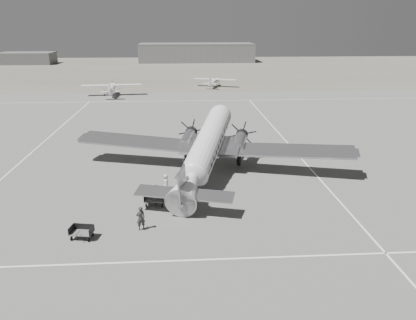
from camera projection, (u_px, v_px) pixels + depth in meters
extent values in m
plane|color=slate|center=(192.00, 178.00, 38.43)|extent=(260.00, 260.00, 0.00)
cube|color=white|center=(199.00, 260.00, 25.20)|extent=(60.00, 0.15, 0.01)
cube|color=white|center=(316.00, 175.00, 39.16)|extent=(0.15, 80.00, 0.01)
cube|color=white|center=(34.00, 150.00, 46.76)|extent=(0.15, 60.00, 0.01)
cube|color=white|center=(186.00, 101.00, 76.21)|extent=(90.00, 0.15, 0.01)
cube|color=#686558|center=(184.00, 69.00, 128.16)|extent=(260.00, 90.00, 0.01)
cube|color=slate|center=(196.00, 53.00, 151.12)|extent=(42.00, 14.00, 6.00)
cube|color=#525252|center=(196.00, 44.00, 150.05)|extent=(42.00, 14.00, 0.60)
cube|color=#525252|center=(27.00, 58.00, 143.03)|extent=(18.00, 10.00, 4.00)
imported|color=#2E2E2E|center=(141.00, 218.00, 28.63)|extent=(0.77, 0.66, 1.80)
imported|color=beige|center=(155.00, 194.00, 32.70)|extent=(0.74, 0.91, 1.76)
imported|color=#BBBBB9|center=(166.00, 182.00, 35.37)|extent=(0.58, 0.80, 1.52)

